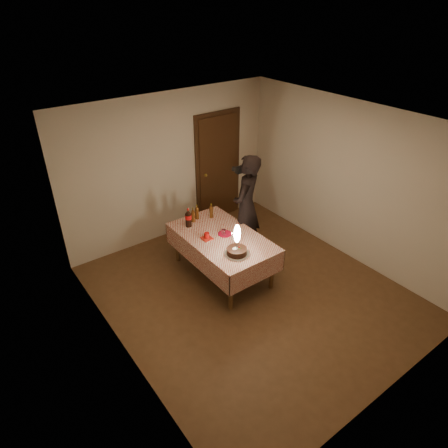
{
  "coord_description": "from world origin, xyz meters",
  "views": [
    {
      "loc": [
        -3.13,
        -3.53,
        4.0
      ],
      "look_at": [
        -0.06,
        0.6,
        0.95
      ],
      "focal_mm": 32.0,
      "sensor_mm": 36.0,
      "label": 1
    }
  ],
  "objects_px": {
    "red_cup": "(207,236)",
    "cola_bottle": "(188,218)",
    "photographer": "(246,207)",
    "dining_table": "(222,241)",
    "clear_cup": "(224,232)",
    "birthday_cake": "(237,247)",
    "red_plate": "(225,234)",
    "amber_bottle_left": "(193,215)",
    "amber_bottle_mid": "(197,212)",
    "amber_bottle_right": "(211,211)"
  },
  "relations": [
    {
      "from": "clear_cup",
      "to": "photographer",
      "type": "bearing_deg",
      "value": 19.46
    },
    {
      "from": "clear_cup",
      "to": "amber_bottle_right",
      "type": "height_order",
      "value": "amber_bottle_right"
    },
    {
      "from": "red_cup",
      "to": "cola_bottle",
      "type": "height_order",
      "value": "cola_bottle"
    },
    {
      "from": "clear_cup",
      "to": "amber_bottle_right",
      "type": "relative_size",
      "value": 0.35
    },
    {
      "from": "dining_table",
      "to": "red_plate",
      "type": "xyz_separation_m",
      "value": [
        0.07,
        0.03,
        0.1
      ]
    },
    {
      "from": "dining_table",
      "to": "amber_bottle_left",
      "type": "relative_size",
      "value": 6.75
    },
    {
      "from": "dining_table",
      "to": "photographer",
      "type": "relative_size",
      "value": 0.96
    },
    {
      "from": "cola_bottle",
      "to": "clear_cup",
      "type": "bearing_deg",
      "value": -61.45
    },
    {
      "from": "red_cup",
      "to": "cola_bottle",
      "type": "xyz_separation_m",
      "value": [
        -0.02,
        0.48,
        0.1
      ]
    },
    {
      "from": "cola_bottle",
      "to": "photographer",
      "type": "distance_m",
      "value": 0.98
    },
    {
      "from": "cola_bottle",
      "to": "amber_bottle_right",
      "type": "xyz_separation_m",
      "value": [
        0.45,
        0.02,
        -0.03
      ]
    },
    {
      "from": "dining_table",
      "to": "photographer",
      "type": "xyz_separation_m",
      "value": [
        0.67,
        0.24,
        0.29
      ]
    },
    {
      "from": "red_plate",
      "to": "amber_bottle_right",
      "type": "distance_m",
      "value": 0.58
    },
    {
      "from": "red_plate",
      "to": "dining_table",
      "type": "bearing_deg",
      "value": -161.07
    },
    {
      "from": "red_cup",
      "to": "amber_bottle_left",
      "type": "xyz_separation_m",
      "value": [
        0.12,
        0.56,
        0.07
      ]
    },
    {
      "from": "clear_cup",
      "to": "photographer",
      "type": "relative_size",
      "value": 0.05
    },
    {
      "from": "photographer",
      "to": "red_cup",
      "type": "bearing_deg",
      "value": -169.81
    },
    {
      "from": "clear_cup",
      "to": "photographer",
      "type": "distance_m",
      "value": 0.68
    },
    {
      "from": "birthday_cake",
      "to": "clear_cup",
      "type": "distance_m",
      "value": 0.56
    },
    {
      "from": "birthday_cake",
      "to": "dining_table",
      "type": "bearing_deg",
      "value": 77.65
    },
    {
      "from": "birthday_cake",
      "to": "amber_bottle_left",
      "type": "distance_m",
      "value": 1.15
    },
    {
      "from": "red_plate",
      "to": "birthday_cake",
      "type": "bearing_deg",
      "value": -109.21
    },
    {
      "from": "red_plate",
      "to": "amber_bottle_left",
      "type": "height_order",
      "value": "amber_bottle_left"
    },
    {
      "from": "birthday_cake",
      "to": "amber_bottle_left",
      "type": "height_order",
      "value": "birthday_cake"
    },
    {
      "from": "amber_bottle_right",
      "to": "amber_bottle_mid",
      "type": "distance_m",
      "value": 0.24
    },
    {
      "from": "amber_bottle_left",
      "to": "photographer",
      "type": "xyz_separation_m",
      "value": [
        0.78,
        -0.4,
        0.08
      ]
    },
    {
      "from": "birthday_cake",
      "to": "photographer",
      "type": "distance_m",
      "value": 1.09
    },
    {
      "from": "red_cup",
      "to": "amber_bottle_right",
      "type": "xyz_separation_m",
      "value": [
        0.43,
        0.5,
        0.07
      ]
    },
    {
      "from": "cola_bottle",
      "to": "amber_bottle_right",
      "type": "height_order",
      "value": "cola_bottle"
    },
    {
      "from": "amber_bottle_mid",
      "to": "red_plate",
      "type": "bearing_deg",
      "value": -82.99
    },
    {
      "from": "birthday_cake",
      "to": "amber_bottle_mid",
      "type": "height_order",
      "value": "birthday_cake"
    },
    {
      "from": "dining_table",
      "to": "amber_bottle_mid",
      "type": "bearing_deg",
      "value": 90.57
    },
    {
      "from": "amber_bottle_right",
      "to": "photographer",
      "type": "xyz_separation_m",
      "value": [
        0.47,
        -0.34,
        0.08
      ]
    },
    {
      "from": "dining_table",
      "to": "clear_cup",
      "type": "height_order",
      "value": "clear_cup"
    },
    {
      "from": "dining_table",
      "to": "clear_cup",
      "type": "xyz_separation_m",
      "value": [
        0.05,
        0.02,
        0.14
      ]
    },
    {
      "from": "birthday_cake",
      "to": "cola_bottle",
      "type": "xyz_separation_m",
      "value": [
        -0.14,
        1.07,
        0.04
      ]
    },
    {
      "from": "red_cup",
      "to": "amber_bottle_right",
      "type": "bearing_deg",
      "value": 49.09
    },
    {
      "from": "dining_table",
      "to": "red_plate",
      "type": "relative_size",
      "value": 7.82
    },
    {
      "from": "dining_table",
      "to": "photographer",
      "type": "bearing_deg",
      "value": 19.94
    },
    {
      "from": "amber_bottle_right",
      "to": "amber_bottle_mid",
      "type": "xyz_separation_m",
      "value": [
        -0.21,
        0.11,
        0.0
      ]
    },
    {
      "from": "photographer",
      "to": "birthday_cake",
      "type": "bearing_deg",
      "value": -136.19
    },
    {
      "from": "cola_bottle",
      "to": "photographer",
      "type": "relative_size",
      "value": 0.18
    },
    {
      "from": "dining_table",
      "to": "amber_bottle_left",
      "type": "xyz_separation_m",
      "value": [
        -0.11,
        0.65,
        0.21
      ]
    },
    {
      "from": "dining_table",
      "to": "amber_bottle_left",
      "type": "bearing_deg",
      "value": 99.67
    },
    {
      "from": "birthday_cake",
      "to": "cola_bottle",
      "type": "relative_size",
      "value": 1.54
    },
    {
      "from": "clear_cup",
      "to": "amber_bottle_right",
      "type": "xyz_separation_m",
      "value": [
        0.16,
        0.56,
        0.07
      ]
    },
    {
      "from": "amber_bottle_left",
      "to": "amber_bottle_right",
      "type": "bearing_deg",
      "value": -11.7
    },
    {
      "from": "birthday_cake",
      "to": "red_plate",
      "type": "distance_m",
      "value": 0.58
    },
    {
      "from": "birthday_cake",
      "to": "amber_bottle_right",
      "type": "bearing_deg",
      "value": 73.79
    },
    {
      "from": "red_cup",
      "to": "amber_bottle_left",
      "type": "bearing_deg",
      "value": 78.35
    }
  ]
}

